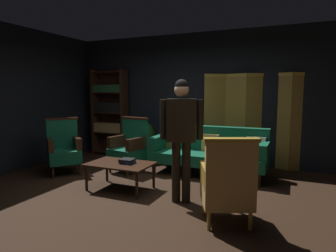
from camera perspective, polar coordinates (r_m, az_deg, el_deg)
name	(u,v)px	position (r m, az deg, el deg)	size (l,w,h in m)	color
ground_plane	(147,194)	(4.56, -4.16, -13.02)	(10.00, 10.00, 0.00)	black
back_wall	(198,98)	(6.56, 5.84, 5.44)	(7.20, 0.10, 2.80)	black
side_wall_left	(30,98)	(6.67, -25.15, 4.87)	(0.10, 3.60, 2.80)	black
folding_screen	(257,119)	(6.22, 16.76, 1.30)	(2.12, 0.40, 1.90)	olive
bookshelf	(110,111)	(7.31, -11.10, 2.83)	(0.90, 0.32, 2.05)	black
velvet_couch	(209,150)	(5.56, 7.96, -4.64)	(2.12, 0.78, 0.88)	black
coffee_table	(120,166)	(4.74, -9.19, -7.63)	(1.00, 0.64, 0.42)	black
armchair_gilt_accent	(228,183)	(3.53, 11.42, -10.73)	(0.76, 0.76, 1.04)	#B78E33
armchair_wing_left	(64,148)	(5.90, -19.51, -3.94)	(0.81, 0.81, 1.04)	black
armchair_wing_right	(129,146)	(5.75, -7.48, -3.88)	(0.68, 0.68, 1.04)	black
standing_figure	(181,129)	(4.03, 2.60, -0.64)	(0.56, 0.32, 1.70)	black
potted_plant	(142,138)	(6.62, -5.10, -2.24)	(0.60, 0.60, 0.89)	brown
book_navy_cloth	(127,162)	(4.69, -7.88, -6.91)	(0.21, 0.18, 0.04)	navy
book_black_cloth	(127,160)	(4.68, -7.89, -6.47)	(0.21, 0.19, 0.03)	black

